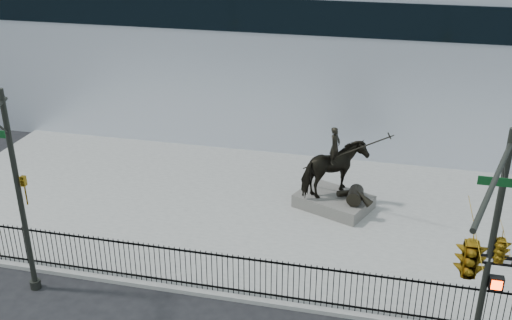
# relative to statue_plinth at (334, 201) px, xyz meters

# --- Properties ---
(plaza) EXTENTS (30.00, 12.00, 0.15)m
(plaza) POSITION_rel_statue_plinth_xyz_m (-2.14, -0.90, -0.35)
(plaza) COLOR gray
(plaza) RESTS_ON ground
(building) EXTENTS (44.00, 14.00, 9.00)m
(building) POSITION_rel_statue_plinth_xyz_m (-2.14, 12.10, 4.08)
(building) COLOR silver
(building) RESTS_ON ground
(picket_fence) EXTENTS (22.10, 0.10, 1.50)m
(picket_fence) POSITION_rel_statue_plinth_xyz_m (-2.14, -6.65, 0.48)
(picket_fence) COLOR black
(picket_fence) RESTS_ON plaza
(statue_plinth) EXTENTS (3.45, 2.96, 0.54)m
(statue_plinth) POSITION_rel_statue_plinth_xyz_m (0.00, 0.00, 0.00)
(statue_plinth) COLOR #55524E
(statue_plinth) RESTS_ON plaza
(equestrian_statue) EXTENTS (3.46, 2.88, 3.16)m
(equestrian_statue) POSITION_rel_statue_plinth_xyz_m (0.05, -0.02, 1.41)
(equestrian_statue) COLOR black
(equestrian_statue) RESTS_ON statue_plinth
(traffic_signal_left) EXTENTS (1.52, 4.84, 7.00)m
(traffic_signal_left) POSITION_rel_statue_plinth_xyz_m (-8.89, -8.52, 3.61)
(traffic_signal_left) COLOR black
(traffic_signal_left) RESTS_ON ground
(traffic_signal_right) EXTENTS (2.17, 6.86, 7.00)m
(traffic_signal_right) POSITION_rel_statue_plinth_xyz_m (4.33, -9.90, 4.43)
(traffic_signal_right) COLOR black
(traffic_signal_right) RESTS_ON ground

